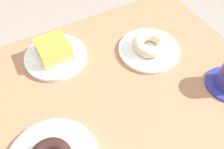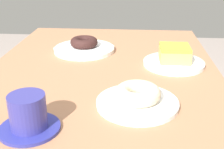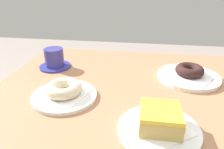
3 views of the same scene
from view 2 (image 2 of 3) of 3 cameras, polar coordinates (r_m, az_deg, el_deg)
table at (r=1.02m, az=-1.74°, el=-4.07°), size 1.03×0.75×0.72m
plate_glazed_square at (r=1.02m, az=11.72°, el=2.13°), size 0.20×0.20×0.01m
napkin_glazed_square at (r=1.02m, az=11.75°, el=2.57°), size 0.18×0.18×0.00m
donut_glazed_square at (r=1.01m, az=11.87°, el=4.00°), size 0.10×0.10×0.05m
plate_chocolate_ring at (r=1.14m, az=-5.33°, el=4.84°), size 0.23×0.23×0.01m
napkin_chocolate_ring at (r=1.14m, az=-5.35°, el=5.27°), size 0.23×0.23×0.00m
donut_chocolate_ring at (r=1.14m, az=-5.38°, el=6.18°), size 0.10×0.10×0.03m
plate_sugar_ring at (r=0.75m, az=4.87°, el=-5.45°), size 0.21×0.21×0.01m
napkin_sugar_ring at (r=0.74m, az=4.89°, el=-4.95°), size 0.17×0.17×0.00m
donut_sugar_ring at (r=0.73m, az=4.94°, el=-3.60°), size 0.11×0.11×0.04m
coffee_cup at (r=0.66m, az=-15.75°, el=-7.38°), size 0.13×0.13×0.08m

